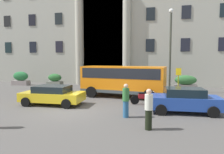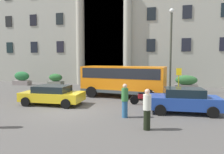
{
  "view_description": "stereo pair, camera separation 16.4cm",
  "coord_description": "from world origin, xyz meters",
  "px_view_note": "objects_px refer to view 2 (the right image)",
  "views": [
    {
      "loc": [
        5.33,
        -11.32,
        3.12
      ],
      "look_at": [
        1.43,
        4.43,
        1.72
      ],
      "focal_mm": 33.38,
      "sensor_mm": 36.0,
      "label": 1
    },
    {
      "loc": [
        5.48,
        -11.27,
        3.12
      ],
      "look_at": [
        1.43,
        4.43,
        1.72
      ],
      "focal_mm": 33.38,
      "sensor_mm": 36.0,
      "label": 2
    }
  ],
  "objects_px": {
    "hedge_planter_far_east": "(22,78)",
    "hedge_planter_far_west": "(56,80)",
    "bus_stop_sign": "(179,79)",
    "pedestrian_woman_dark_dress": "(147,109)",
    "lamppost_plaza_centre": "(171,44)",
    "motorcycle_far_end": "(60,94)",
    "orange_minibus": "(124,78)",
    "parked_hatchback_near": "(184,100)",
    "pedestrian_child_trailing": "(125,100)",
    "white_taxi_kerbside": "(52,95)",
    "hedge_planter_east": "(94,82)",
    "hedge_planter_entrance_right": "(186,83)",
    "hedge_planter_entrance_left": "(152,83)",
    "motorcycle_near_kerb": "(144,98)"
  },
  "relations": [
    {
      "from": "hedge_planter_far_east",
      "to": "hedge_planter_far_west",
      "type": "xyz_separation_m",
      "value": [
        4.4,
        0.22,
        -0.1
      ]
    },
    {
      "from": "bus_stop_sign",
      "to": "hedge_planter_far_east",
      "type": "distance_m",
      "value": 18.17
    },
    {
      "from": "pedestrian_woman_dark_dress",
      "to": "lamppost_plaza_centre",
      "type": "relative_size",
      "value": 0.24
    },
    {
      "from": "bus_stop_sign",
      "to": "motorcycle_far_end",
      "type": "xyz_separation_m",
      "value": [
        -8.88,
        -4.04,
        -1.01
      ]
    },
    {
      "from": "orange_minibus",
      "to": "parked_hatchback_near",
      "type": "relative_size",
      "value": 1.69
    },
    {
      "from": "motorcycle_far_end",
      "to": "lamppost_plaza_centre",
      "type": "bearing_deg",
      "value": 19.47
    },
    {
      "from": "hedge_planter_far_east",
      "to": "pedestrian_child_trailing",
      "type": "distance_m",
      "value": 18.22
    },
    {
      "from": "parked_hatchback_near",
      "to": "pedestrian_child_trailing",
      "type": "distance_m",
      "value": 3.61
    },
    {
      "from": "white_taxi_kerbside",
      "to": "pedestrian_child_trailing",
      "type": "height_order",
      "value": "pedestrian_child_trailing"
    },
    {
      "from": "hedge_planter_east",
      "to": "hedge_planter_entrance_right",
      "type": "distance_m",
      "value": 9.69
    },
    {
      "from": "bus_stop_sign",
      "to": "hedge_planter_far_west",
      "type": "xyz_separation_m",
      "value": [
        -13.49,
        3.33,
        -0.78
      ]
    },
    {
      "from": "bus_stop_sign",
      "to": "hedge_planter_entrance_right",
      "type": "distance_m",
      "value": 3.27
    },
    {
      "from": "hedge_planter_entrance_right",
      "to": "pedestrian_woman_dark_dress",
      "type": "relative_size",
      "value": 1.18
    },
    {
      "from": "hedge_planter_east",
      "to": "white_taxi_kerbside",
      "type": "height_order",
      "value": "white_taxi_kerbside"
    },
    {
      "from": "hedge_planter_far_west",
      "to": "white_taxi_kerbside",
      "type": "xyz_separation_m",
      "value": [
        4.9,
        -9.05,
        -0.0
      ]
    },
    {
      "from": "hedge_planter_entrance_right",
      "to": "parked_hatchback_near",
      "type": "xyz_separation_m",
      "value": [
        -0.93,
        -8.88,
        -0.0
      ]
    },
    {
      "from": "white_taxi_kerbside",
      "to": "motorcycle_far_end",
      "type": "relative_size",
      "value": 2.17
    },
    {
      "from": "motorcycle_far_end",
      "to": "pedestrian_woman_dark_dress",
      "type": "xyz_separation_m",
      "value": [
        7.04,
        -5.26,
        0.47
      ]
    },
    {
      "from": "lamppost_plaza_centre",
      "to": "pedestrian_woman_dark_dress",
      "type": "bearing_deg",
      "value": -96.29
    },
    {
      "from": "motorcycle_far_end",
      "to": "pedestrian_child_trailing",
      "type": "bearing_deg",
      "value": -45.32
    },
    {
      "from": "parked_hatchback_near",
      "to": "pedestrian_child_trailing",
      "type": "height_order",
      "value": "pedestrian_child_trailing"
    },
    {
      "from": "parked_hatchback_near",
      "to": "white_taxi_kerbside",
      "type": "height_order",
      "value": "parked_hatchback_near"
    },
    {
      "from": "hedge_planter_entrance_left",
      "to": "motorcycle_near_kerb",
      "type": "height_order",
      "value": "hedge_planter_entrance_left"
    },
    {
      "from": "hedge_planter_entrance_left",
      "to": "hedge_planter_east",
      "type": "height_order",
      "value": "hedge_planter_entrance_left"
    },
    {
      "from": "bus_stop_sign",
      "to": "hedge_planter_east",
      "type": "xyz_separation_m",
      "value": [
        -8.79,
        3.39,
        -0.88
      ]
    },
    {
      "from": "pedestrian_child_trailing",
      "to": "parked_hatchback_near",
      "type": "bearing_deg",
      "value": -130.73
    },
    {
      "from": "bus_stop_sign",
      "to": "pedestrian_woman_dark_dress",
      "type": "relative_size",
      "value": 1.29
    },
    {
      "from": "orange_minibus",
      "to": "lamppost_plaza_centre",
      "type": "height_order",
      "value": "lamppost_plaza_centre"
    },
    {
      "from": "hedge_planter_far_west",
      "to": "hedge_planter_far_east",
      "type": "bearing_deg",
      "value": -177.12
    },
    {
      "from": "hedge_planter_entrance_right",
      "to": "motorcycle_far_end",
      "type": "relative_size",
      "value": 1.1
    },
    {
      "from": "orange_minibus",
      "to": "bus_stop_sign",
      "type": "distance_m",
      "value": 4.71
    },
    {
      "from": "bus_stop_sign",
      "to": "motorcycle_near_kerb",
      "type": "relative_size",
      "value": 1.19
    },
    {
      "from": "lamppost_plaza_centre",
      "to": "orange_minibus",
      "type": "bearing_deg",
      "value": -142.86
    },
    {
      "from": "hedge_planter_far_west",
      "to": "white_taxi_kerbside",
      "type": "bearing_deg",
      "value": -61.59
    },
    {
      "from": "hedge_planter_far_west",
      "to": "lamppost_plaza_centre",
      "type": "relative_size",
      "value": 0.23
    },
    {
      "from": "hedge_planter_entrance_left",
      "to": "parked_hatchback_near",
      "type": "xyz_separation_m",
      "value": [
        2.38,
        -9.01,
        0.02
      ]
    },
    {
      "from": "hedge_planter_far_east",
      "to": "lamppost_plaza_centre",
      "type": "xyz_separation_m",
      "value": [
        17.2,
        -1.87,
        3.64
      ]
    },
    {
      "from": "motorcycle_far_end",
      "to": "pedestrian_child_trailing",
      "type": "distance_m",
      "value": 6.76
    },
    {
      "from": "hedge_planter_entrance_left",
      "to": "hedge_planter_east",
      "type": "bearing_deg",
      "value": 178.26
    },
    {
      "from": "motorcycle_far_end",
      "to": "hedge_planter_far_west",
      "type": "bearing_deg",
      "value": 108.62
    },
    {
      "from": "hedge_planter_entrance_left",
      "to": "hedge_planter_entrance_right",
      "type": "xyz_separation_m",
      "value": [
        3.31,
        -0.13,
        0.03
      ]
    },
    {
      "from": "hedge_planter_entrance_left",
      "to": "lamppost_plaza_centre",
      "type": "height_order",
      "value": "lamppost_plaza_centre"
    },
    {
      "from": "parked_hatchback_near",
      "to": "motorcycle_far_end",
      "type": "distance_m",
      "value": 9.03
    },
    {
      "from": "bus_stop_sign",
      "to": "hedge_planter_east",
      "type": "relative_size",
      "value": 1.15
    },
    {
      "from": "hedge_planter_east",
      "to": "hedge_planter_far_west",
      "type": "xyz_separation_m",
      "value": [
        -4.7,
        -0.05,
        0.1
      ]
    },
    {
      "from": "pedestrian_woman_dark_dress",
      "to": "hedge_planter_entrance_left",
      "type": "bearing_deg",
      "value": -117.97
    },
    {
      "from": "hedge_planter_far_west",
      "to": "white_taxi_kerbside",
      "type": "distance_m",
      "value": 10.29
    },
    {
      "from": "hedge_planter_entrance_left",
      "to": "hedge_planter_far_east",
      "type": "bearing_deg",
      "value": -179.7
    },
    {
      "from": "hedge_planter_entrance_left",
      "to": "parked_hatchback_near",
      "type": "relative_size",
      "value": 0.41
    },
    {
      "from": "parked_hatchback_near",
      "to": "motorcycle_near_kerb",
      "type": "distance_m",
      "value": 2.99
    }
  ]
}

